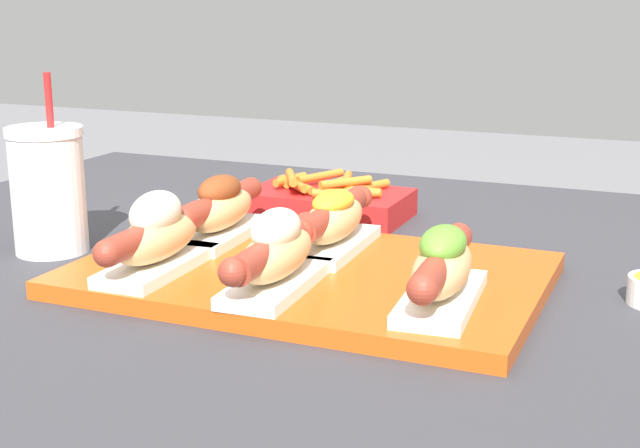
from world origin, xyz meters
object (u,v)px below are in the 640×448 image
object	(u,v)px
hot_dog_2	(442,268)
hot_dog_4	(334,221)
serving_tray	(312,275)
hot_dog_3	(220,209)
fries_basket	(328,202)
hot_dog_1	(273,253)
drink_cup	(46,190)
hot_dog_0	(157,236)

from	to	relation	value
hot_dog_2	hot_dog_4	xyz separation A→B (m)	(-0.15, 0.12, -0.00)
serving_tray	hot_dog_4	world-z (taller)	hot_dog_4
hot_dog_3	hot_dog_4	xyz separation A→B (m)	(0.14, 0.01, -0.00)
hot_dog_2	hot_dog_3	bearing A→B (deg)	157.89
hot_dog_3	fries_basket	distance (m)	0.21
serving_tray	hot_dog_1	bearing A→B (deg)	-94.60
hot_dog_2	drink_cup	xyz separation A→B (m)	(-0.47, 0.05, 0.02)
hot_dog_2	fries_basket	distance (m)	0.41
hot_dog_0	hot_dog_4	world-z (taller)	hot_dog_0
fries_basket	hot_dog_4	bearing A→B (deg)	-65.83
serving_tray	hot_dog_2	distance (m)	0.17
serving_tray	hot_dog_1	size ratio (longest dim) A/B	2.38
hot_dog_1	hot_dog_4	distance (m)	0.14
serving_tray	hot_dog_2	world-z (taller)	hot_dog_2
serving_tray	drink_cup	size ratio (longest dim) A/B	2.28
hot_dog_0	hot_dog_2	distance (m)	0.29
serving_tray	drink_cup	xyz separation A→B (m)	(-0.32, -0.01, 0.06)
hot_dog_2	drink_cup	distance (m)	0.47
hot_dog_0	hot_dog_4	distance (m)	0.19
hot_dog_4	drink_cup	distance (m)	0.33
hot_dog_3	hot_dog_4	distance (m)	0.14
hot_dog_1	hot_dog_3	size ratio (longest dim) A/B	1.00
hot_dog_3	fries_basket	world-z (taller)	hot_dog_3
serving_tray	hot_dog_1	distance (m)	0.09
hot_dog_0	hot_dog_3	world-z (taller)	hot_dog_0
hot_dog_2	hot_dog_1	bearing A→B (deg)	-173.42
hot_dog_4	drink_cup	bearing A→B (deg)	-166.48
hot_dog_2	hot_dog_3	xyz separation A→B (m)	(-0.29, 0.12, 0.00)
serving_tray	hot_dog_3	xyz separation A→B (m)	(-0.14, 0.06, 0.04)
hot_dog_4	hot_dog_3	bearing A→B (deg)	-177.70
hot_dog_1	fries_basket	bearing A→B (deg)	104.16
drink_cup	serving_tray	bearing A→B (deg)	2.26
hot_dog_1	drink_cup	bearing A→B (deg)	168.48
fries_basket	hot_dog_0	bearing A→B (deg)	-97.42
serving_tray	hot_dog_2	xyz separation A→B (m)	(0.15, -0.06, 0.04)
hot_dog_2	serving_tray	bearing A→B (deg)	158.69
serving_tray	hot_dog_1	xyz separation A→B (m)	(-0.01, -0.08, 0.04)
hot_dog_1	hot_dog_0	bearing A→B (deg)	177.91
hot_dog_0	hot_dog_3	distance (m)	0.13
hot_dog_2	hot_dog_3	distance (m)	0.31
hot_dog_0	hot_dog_1	bearing A→B (deg)	-2.09
hot_dog_1	hot_dog_2	xyz separation A→B (m)	(0.16, 0.02, -0.00)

